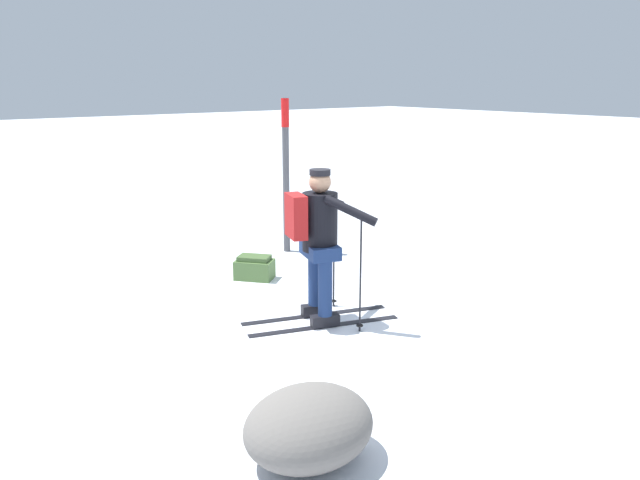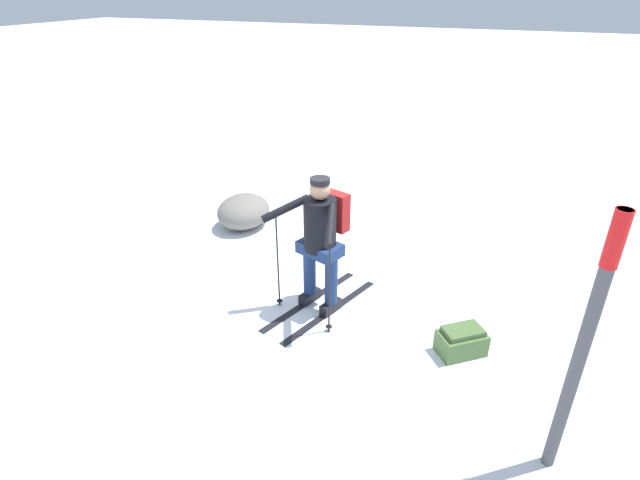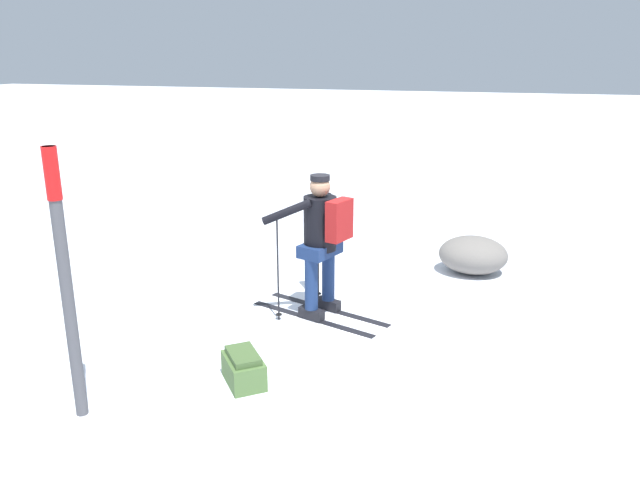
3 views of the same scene
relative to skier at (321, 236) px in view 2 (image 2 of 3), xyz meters
The scene contains 5 objects.
ground_plane 0.97m from the skier, 93.72° to the right, with size 80.00×80.00×0.00m, color white.
skier is the anchor object (origin of this frame).
dropped_backpack 1.89m from the skier, 81.37° to the left, with size 0.54×0.57×0.31m.
trail_marker 2.91m from the skier, 61.62° to the left, with size 0.11×0.11×2.27m.
rock_boulder 2.62m from the skier, 129.33° to the right, with size 0.93×0.79×0.51m, color slate.
Camera 2 is at (4.66, 2.00, 3.51)m, focal length 28.00 mm.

